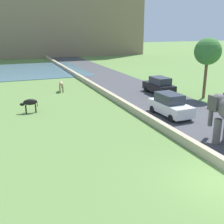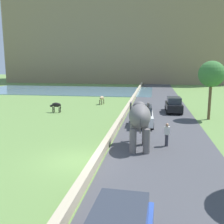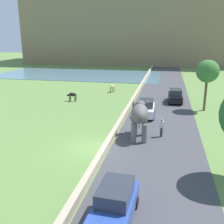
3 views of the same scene
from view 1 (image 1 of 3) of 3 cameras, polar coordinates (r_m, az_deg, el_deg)
name	(u,v)px [view 1 (image 1 of 3)]	position (r m, az deg, el deg)	size (l,w,h in m)	color
ground_plane	(217,182)	(13.90, 20.63, -13.26)	(220.00, 220.00, 0.00)	#608442
road_surface	(130,88)	(32.39, 3.63, 4.93)	(7.00, 120.00, 0.06)	#424247
barrier_wall	(105,92)	(29.10, -1.48, 4.07)	(0.40, 110.00, 0.54)	tan
car_black	(159,86)	(29.66, 9.57, 5.33)	(1.86, 4.03, 1.80)	black
car_white	(170,105)	(22.32, 11.73, 1.39)	(1.90, 4.05, 1.80)	white
cow_tan	(61,84)	(30.85, -10.33, 5.62)	(0.62, 1.42, 1.15)	tan
cow_black	(30,103)	(23.71, -16.43, 1.81)	(1.41, 0.55, 1.15)	black
tree_mid	(208,52)	(28.52, 18.92, 11.51)	(2.55, 2.55, 5.81)	brown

